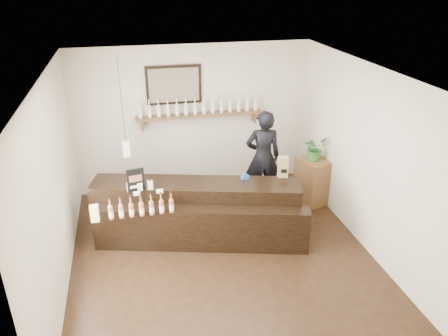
% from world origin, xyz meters
% --- Properties ---
extents(ground, '(5.00, 5.00, 0.00)m').
position_xyz_m(ground, '(0.00, 0.00, 0.00)').
color(ground, black).
rests_on(ground, ground).
extents(room_shell, '(5.00, 5.00, 5.00)m').
position_xyz_m(room_shell, '(0.00, 0.00, 1.70)').
color(room_shell, beige).
rests_on(room_shell, ground).
extents(back_wall_decor, '(2.66, 0.96, 1.69)m').
position_xyz_m(back_wall_decor, '(-0.14, 2.37, 1.75)').
color(back_wall_decor, '#56361D').
rests_on(back_wall_decor, ground).
extents(counter, '(3.37, 1.72, 1.09)m').
position_xyz_m(counter, '(-0.28, 0.58, 0.44)').
color(counter, black).
rests_on(counter, ground).
extents(promo_sign, '(0.26, 0.06, 0.37)m').
position_xyz_m(promo_sign, '(-1.20, 0.62, 1.12)').
color(promo_sign, black).
rests_on(promo_sign, counter).
extents(paper_bag, '(0.18, 0.15, 0.35)m').
position_xyz_m(paper_bag, '(1.15, 0.61, 1.10)').
color(paper_bag, '#916A46').
rests_on(paper_bag, counter).
extents(tape_dispenser, '(0.13, 0.07, 0.11)m').
position_xyz_m(tape_dispenser, '(0.53, 0.65, 0.97)').
color(tape_dispenser, blue).
rests_on(tape_dispenser, counter).
extents(side_cabinet, '(0.57, 0.69, 0.86)m').
position_xyz_m(side_cabinet, '(2.00, 1.27, 0.43)').
color(side_cabinet, '#56361D').
rests_on(side_cabinet, ground).
extents(potted_plant, '(0.51, 0.48, 0.45)m').
position_xyz_m(potted_plant, '(2.00, 1.27, 1.09)').
color(potted_plant, '#2C6D2B').
rests_on(potted_plant, side_cabinet).
extents(shopkeeper, '(0.77, 0.55, 2.00)m').
position_xyz_m(shopkeeper, '(1.12, 1.55, 1.00)').
color(shopkeeper, black).
rests_on(shopkeeper, ground).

